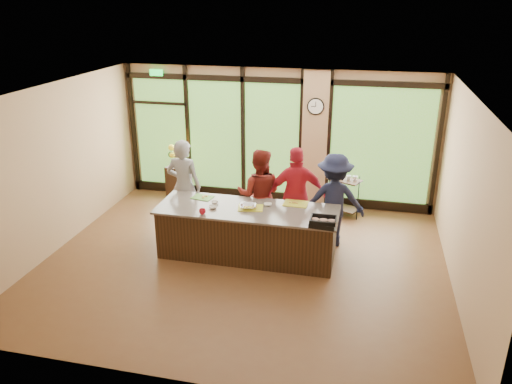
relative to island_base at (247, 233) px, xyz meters
The scene contains 25 objects.
floor 0.53m from the island_base, 90.00° to the right, with size 7.00×7.00×0.00m, color brown.
ceiling 2.58m from the island_base, 90.00° to the right, with size 7.00×7.00×0.00m, color white.
back_wall 2.90m from the island_base, 90.00° to the left, with size 7.00×7.00×0.00m, color tan.
left_wall 3.67m from the island_base, behind, with size 6.00×6.00×0.00m, color tan.
right_wall 3.67m from the island_base, ahead, with size 6.00×6.00×0.00m, color tan.
window_wall 2.83m from the island_base, 86.48° to the left, with size 6.90×0.12×3.00m.
island_base is the anchor object (origin of this frame).
countertop 0.46m from the island_base, ahead, with size 3.20×1.10×0.04m, color #70665D.
wall_clock 3.25m from the island_base, 71.68° to the left, with size 0.36×0.04×0.36m.
cook_left 1.70m from the island_base, 153.48° to the left, with size 0.69×0.45×1.89m, color gray.
cook_midleft 0.89m from the island_base, 86.58° to the left, with size 0.87×0.68×1.78m, color maroon.
cook_midright 1.19m from the island_base, 46.18° to the left, with size 1.09×0.45×1.86m, color #B21B2B.
cook_right 1.72m from the island_base, 29.12° to the left, with size 1.15×0.66×1.78m, color #181B35.
roasting_pan 1.52m from the island_base, 16.98° to the right, with size 0.42×0.32×0.07m, color black.
mixing_bowl 0.52m from the island_base, 22.53° to the right, with size 0.29×0.29×0.07m, color silver.
cutting_board_left 1.09m from the island_base, 161.82° to the left, with size 0.37×0.28×0.01m, color #579A38.
cutting_board_center 0.49m from the island_base, 24.03° to the left, with size 0.43×0.33×0.01m, color gold.
cutting_board_right 1.02m from the island_base, 26.48° to the left, with size 0.43×0.33×0.01m, color gold.
prep_bowl_near 0.79m from the island_base, 167.29° to the right, with size 0.14×0.14×0.04m, color silver.
prep_bowl_mid 0.81m from the island_base, behind, with size 0.13×0.13×0.04m, color silver.
prep_bowl_far 0.63m from the island_base, 32.99° to the left, with size 0.14×0.14×0.04m, color silver.
red_ramekin 0.96m from the island_base, 149.37° to the right, with size 0.12×0.12×0.09m, color red.
flower_stand 2.94m from the island_base, 135.60° to the left, with size 0.44×0.44×0.88m, color #301D10.
flower_vase 3.00m from the island_base, 135.60° to the left, with size 0.26×0.26×0.27m, color #8F744E.
bar_cart 2.69m from the island_base, 54.29° to the left, with size 0.76×0.62×0.91m.
Camera 1 is at (1.96, -7.51, 4.39)m, focal length 35.00 mm.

